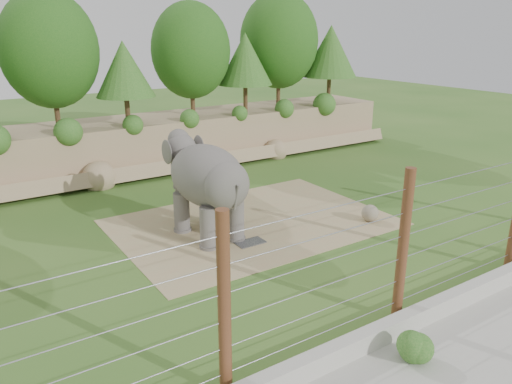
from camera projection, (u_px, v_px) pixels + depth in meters
ground at (290, 254)px, 16.30m from camera, size 90.00×90.00×0.00m
back_embankment at (151, 91)px, 25.40m from camera, size 30.00×5.52×8.77m
dirt_patch at (253, 222)px, 18.94m from camera, size 10.00×7.00×0.02m
drain_grate at (250, 242)px, 17.13m from camera, size 1.00×0.60×0.03m
elephant at (207, 190)px, 17.24m from camera, size 2.07×4.35×3.44m
stone_ball at (370, 213)px, 18.95m from camera, size 0.65×0.65×0.65m
retaining_wall at (412, 319)px, 12.26m from camera, size 26.00×0.35×0.50m
walkway at (485, 372)px, 10.75m from camera, size 26.00×4.00×0.01m
barrier_fence at (403, 247)px, 12.10m from camera, size 20.26×0.26×4.00m
walkway_shrub at (411, 345)px, 11.07m from camera, size 0.72×0.72×0.72m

